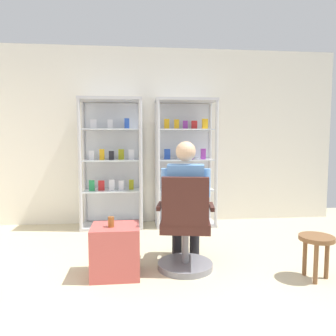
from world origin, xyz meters
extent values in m
plane|color=#C6B793|center=(0.00, 0.00, 0.00)|extent=(7.20, 7.20, 0.00)
cube|color=silver|center=(0.00, 3.00, 1.35)|extent=(6.00, 0.10, 2.70)
cylinder|color=#B7B7BC|center=(-0.98, 2.50, 0.95)|extent=(0.05, 0.05, 1.90)
cylinder|color=#B7B7BC|center=(-0.13, 2.50, 0.95)|extent=(0.05, 0.05, 1.90)
cylinder|color=#B7B7BC|center=(-0.98, 2.90, 0.95)|extent=(0.05, 0.05, 1.90)
cylinder|color=#B7B7BC|center=(-0.13, 2.90, 0.95)|extent=(0.05, 0.05, 1.90)
cube|color=#B7B7BC|center=(-0.55, 2.70, 1.88)|extent=(0.90, 0.45, 0.04)
cube|color=#B7B7BC|center=(-0.55, 2.70, 0.02)|extent=(0.90, 0.45, 0.04)
cube|color=silver|center=(-0.55, 2.92, 0.95)|extent=(0.84, 0.02, 1.80)
cube|color=silver|center=(-0.55, 2.70, 0.55)|extent=(0.82, 0.39, 0.02)
cube|color=#268C4C|center=(-0.84, 2.65, 0.64)|extent=(0.08, 0.05, 0.15)
cube|color=red|center=(-0.70, 2.68, 0.63)|extent=(0.09, 0.05, 0.14)
cube|color=silver|center=(-0.55, 2.65, 0.64)|extent=(0.08, 0.05, 0.16)
cube|color=silver|center=(-0.41, 2.65, 0.63)|extent=(0.07, 0.04, 0.14)
cube|color=#999919|center=(-0.26, 2.72, 0.63)|extent=(0.07, 0.05, 0.14)
cube|color=silver|center=(-0.55, 2.70, 1.00)|extent=(0.82, 0.39, 0.02)
cube|color=silver|center=(-0.83, 2.70, 1.07)|extent=(0.08, 0.04, 0.13)
cube|color=gold|center=(-0.68, 2.68, 1.09)|extent=(0.07, 0.03, 0.15)
cube|color=black|center=(-0.55, 2.66, 1.07)|extent=(0.07, 0.04, 0.13)
cube|color=#999919|center=(-0.41, 2.72, 1.08)|extent=(0.08, 0.04, 0.15)
cube|color=silver|center=(-0.26, 2.70, 1.08)|extent=(0.08, 0.03, 0.14)
cube|color=silver|center=(-0.55, 2.70, 1.45)|extent=(0.82, 0.39, 0.02)
cube|color=silver|center=(-0.79, 2.66, 1.52)|extent=(0.09, 0.04, 0.13)
cube|color=silver|center=(-0.56, 2.66, 1.52)|extent=(0.08, 0.05, 0.13)
cube|color=#264CB2|center=(-0.32, 2.70, 1.53)|extent=(0.07, 0.05, 0.15)
cylinder|color=#B7B7BC|center=(0.13, 2.50, 0.95)|extent=(0.05, 0.05, 1.90)
cylinder|color=#B7B7BC|center=(0.98, 2.50, 0.95)|extent=(0.05, 0.05, 1.90)
cylinder|color=#B7B7BC|center=(0.13, 2.90, 0.95)|extent=(0.05, 0.05, 1.90)
cylinder|color=#B7B7BC|center=(0.98, 2.90, 0.95)|extent=(0.05, 0.05, 1.90)
cube|color=#B7B7BC|center=(0.55, 2.70, 1.88)|extent=(0.90, 0.45, 0.04)
cube|color=#B7B7BC|center=(0.55, 2.70, 0.02)|extent=(0.90, 0.45, 0.04)
cube|color=silver|center=(0.55, 2.92, 0.95)|extent=(0.84, 0.02, 1.80)
cube|color=silver|center=(0.55, 2.70, 0.55)|extent=(0.82, 0.39, 0.02)
cube|color=#999919|center=(0.29, 2.75, 0.62)|extent=(0.08, 0.05, 0.13)
cube|color=purple|center=(0.47, 2.67, 0.63)|extent=(0.09, 0.05, 0.14)
cube|color=red|center=(0.64, 2.69, 0.62)|extent=(0.09, 0.05, 0.12)
cube|color=red|center=(0.81, 2.70, 0.62)|extent=(0.08, 0.05, 0.13)
cube|color=silver|center=(0.55, 2.70, 1.00)|extent=(0.82, 0.39, 0.02)
cube|color=#264CB2|center=(0.28, 2.73, 1.08)|extent=(0.09, 0.04, 0.15)
cube|color=silver|center=(0.47, 2.74, 1.07)|extent=(0.08, 0.05, 0.13)
cube|color=purple|center=(0.64, 2.71, 1.09)|extent=(0.08, 0.05, 0.16)
cube|color=purple|center=(0.81, 2.65, 1.09)|extent=(0.07, 0.05, 0.16)
cube|color=silver|center=(0.55, 2.70, 1.45)|extent=(0.82, 0.39, 0.02)
cube|color=gold|center=(0.26, 2.66, 1.53)|extent=(0.08, 0.04, 0.14)
cube|color=gold|center=(0.41, 2.67, 1.53)|extent=(0.07, 0.04, 0.14)
cube|color=purple|center=(0.55, 2.71, 1.52)|extent=(0.07, 0.04, 0.12)
cube|color=red|center=(0.69, 2.73, 1.52)|extent=(0.09, 0.04, 0.13)
cube|color=gold|center=(0.84, 2.67, 1.53)|extent=(0.09, 0.04, 0.15)
cylinder|color=slate|center=(0.29, 1.05, 0.03)|extent=(0.56, 0.56, 0.06)
cylinder|color=slate|center=(0.29, 1.05, 0.24)|extent=(0.07, 0.07, 0.41)
cube|color=#3F1E19|center=(0.29, 1.05, 0.46)|extent=(0.55, 0.55, 0.10)
cube|color=#3F1E19|center=(0.25, 0.84, 0.73)|extent=(0.45, 0.15, 0.45)
cube|color=#3F1E19|center=(0.54, 1.00, 0.64)|extent=(0.09, 0.30, 0.04)
cube|color=#3F1E19|center=(0.03, 1.09, 0.64)|extent=(0.09, 0.30, 0.04)
cylinder|color=black|center=(0.42, 1.23, 0.56)|extent=(0.21, 0.42, 0.14)
cylinder|color=black|center=(0.46, 1.43, 0.28)|extent=(0.11, 0.11, 0.56)
cylinder|color=black|center=(0.22, 1.26, 0.56)|extent=(0.21, 0.42, 0.14)
cylinder|color=black|center=(0.26, 1.46, 0.28)|extent=(0.11, 0.11, 0.56)
cube|color=#598CCC|center=(0.29, 1.05, 0.81)|extent=(0.39, 0.28, 0.50)
sphere|color=tan|center=(0.29, 1.05, 1.19)|extent=(0.20, 0.20, 0.20)
cylinder|color=#598CCC|center=(0.49, 1.01, 0.88)|extent=(0.09, 0.09, 0.28)
cylinder|color=tan|center=(0.52, 1.19, 0.66)|extent=(0.13, 0.31, 0.08)
cylinder|color=#598CCC|center=(0.09, 1.08, 0.88)|extent=(0.09, 0.09, 0.28)
cylinder|color=tan|center=(0.12, 1.26, 0.66)|extent=(0.13, 0.31, 0.08)
cube|color=#B24C47|center=(-0.40, 0.95, 0.24)|extent=(0.46, 0.41, 0.49)
cylinder|color=brown|center=(-0.44, 0.92, 0.54)|extent=(0.06, 0.06, 0.10)
cylinder|color=brown|center=(1.46, 0.67, 0.39)|extent=(0.32, 0.32, 0.04)
cylinder|color=brown|center=(1.57, 0.67, 0.19)|extent=(0.04, 0.04, 0.37)
cylinder|color=brown|center=(1.41, 0.77, 0.19)|extent=(0.04, 0.04, 0.37)
cylinder|color=brown|center=(1.41, 0.58, 0.19)|extent=(0.04, 0.04, 0.37)
camera|label=1|loc=(-0.22, -2.10, 1.32)|focal=34.61mm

